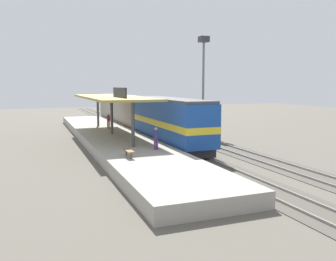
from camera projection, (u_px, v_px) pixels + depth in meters
name	position (u px, v px, depth m)	size (l,w,h in m)	color
ground_plane	(173.00, 139.00, 38.22)	(120.00, 120.00, 0.00)	#5B564C
track_near	(155.00, 140.00, 37.50)	(3.20, 110.00, 0.16)	#4E4941
track_far	(194.00, 138.00, 39.14)	(3.20, 110.00, 0.16)	#4E4941
platform	(112.00, 138.00, 35.82)	(6.00, 44.00, 0.90)	#9E998E
station_canopy	(112.00, 98.00, 35.21)	(5.20, 18.00, 4.70)	#47474C
platform_bench	(129.00, 151.00, 24.19)	(0.44, 1.70, 0.50)	#333338
locomotive	(170.00, 121.00, 33.30)	(2.93, 14.43, 4.44)	#28282D
passenger_carriage_single	(123.00, 110.00, 49.98)	(2.90, 20.00, 4.24)	#28282D
light_mast	(203.00, 64.00, 43.25)	(1.10, 1.10, 11.70)	slate
person_waiting	(108.00, 120.00, 40.40)	(0.34, 0.34, 1.71)	olive
person_walking	(156.00, 137.00, 27.00)	(0.34, 0.34, 1.71)	#663375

